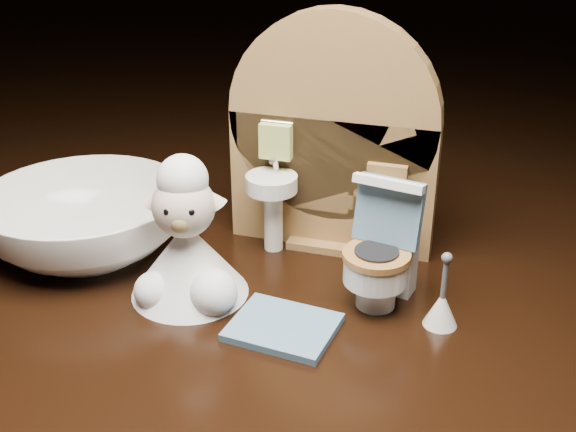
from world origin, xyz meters
name	(u,v)px	position (x,y,z in m)	size (l,w,h in m)	color
backdrop_panel	(331,148)	(0.00, 0.06, 0.07)	(0.13, 0.05, 0.15)	olive
toy_toilet	(382,257)	(0.04, 0.01, 0.03)	(0.04, 0.05, 0.07)	white
bath_mat	(283,327)	(0.00, -0.04, 0.00)	(0.05, 0.04, 0.00)	slate
toilet_brush	(442,306)	(0.08, -0.01, 0.01)	(0.02, 0.02, 0.04)	white
plush_lamb	(187,248)	(-0.06, -0.02, 0.03)	(0.07, 0.07, 0.09)	white
ceramic_bowl	(86,221)	(-0.15, 0.01, 0.02)	(0.13, 0.13, 0.04)	white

